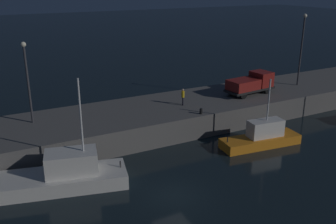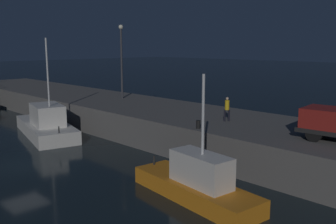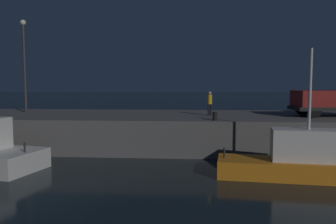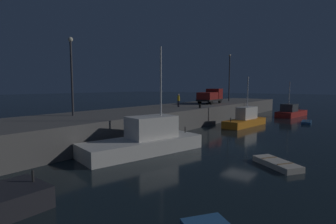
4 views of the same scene
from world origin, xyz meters
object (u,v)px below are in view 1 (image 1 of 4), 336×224
at_px(fishing_boat_orange, 262,137).
at_px(lamp_post_west, 27,76).
at_px(fishing_trawler_red, 64,175).
at_px(bollard_west, 201,111).
at_px(utility_truck, 251,83).
at_px(dockworker, 183,96).
at_px(lamp_post_east, 302,45).

xyz_separation_m(fishing_boat_orange, lamp_post_west, (-18.29, 9.51, 5.70)).
distance_m(fishing_trawler_red, bollard_west, 14.38).
xyz_separation_m(fishing_boat_orange, utility_truck, (4.73, 7.56, 2.64)).
distance_m(dockworker, bollard_west, 3.26).
distance_m(fishing_boat_orange, lamp_post_east, 15.80).
bearing_deg(dockworker, utility_truck, -0.29).
xyz_separation_m(fishing_boat_orange, dockworker, (-3.94, 7.60, 2.42)).
distance_m(lamp_post_east, dockworker, 16.57).
relative_size(fishing_trawler_red, dockworker, 5.86).
bearing_deg(fishing_trawler_red, fishing_boat_orange, -3.24).
distance_m(fishing_boat_orange, utility_truck, 9.30).
relative_size(fishing_trawler_red, fishing_boat_orange, 1.29).
height_order(fishing_boat_orange, bollard_west, fishing_boat_orange).
xyz_separation_m(lamp_post_east, bollard_west, (-15.95, -3.44, -4.60)).
distance_m(utility_truck, bollard_west, 9.13).
distance_m(fishing_trawler_red, lamp_post_east, 31.23).
height_order(lamp_post_east, dockworker, lamp_post_east).
relative_size(fishing_trawler_red, bollard_west, 18.69).
bearing_deg(bollard_west, fishing_boat_orange, -49.37).
height_order(fishing_trawler_red, dockworker, fishing_trawler_red).
bearing_deg(dockworker, fishing_trawler_red, -154.31).
bearing_deg(dockworker, fishing_boat_orange, -62.58).
height_order(fishing_trawler_red, bollard_west, fishing_trawler_red).
height_order(fishing_boat_orange, dockworker, fishing_boat_orange).
relative_size(fishing_boat_orange, bollard_west, 14.44).
height_order(utility_truck, bollard_west, utility_truck).
xyz_separation_m(lamp_post_west, dockworker, (14.35, -1.91, -3.27)).
relative_size(lamp_post_west, lamp_post_east, 0.86).
height_order(lamp_post_east, bollard_west, lamp_post_east).
xyz_separation_m(lamp_post_east, dockworker, (-16.10, -0.26, -3.90)).
relative_size(lamp_post_west, dockworker, 4.24).
bearing_deg(fishing_trawler_red, utility_truck, 16.32).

